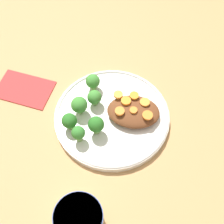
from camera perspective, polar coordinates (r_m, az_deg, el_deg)
name	(u,v)px	position (r m, az deg, el deg)	size (l,w,h in m)	color
ground_plane	(112,119)	(0.78, 0.00, -1.23)	(4.00, 4.00, 0.00)	tan
plate	(112,116)	(0.77, 0.00, -0.80)	(0.28, 0.28, 0.02)	silver
dip_bowl	(79,219)	(0.66, -6.06, -18.94)	(0.10, 0.10, 0.06)	silver
stew_mound	(133,112)	(0.76, 3.93, 0.06)	(0.13, 0.09, 0.03)	brown
broccoli_floret_0	(94,97)	(0.76, -3.23, 2.67)	(0.04, 0.04, 0.05)	#7FA85B
broccoli_floret_1	(96,125)	(0.72, -2.93, -2.36)	(0.04, 0.04, 0.05)	#759E51
broccoli_floret_2	(79,106)	(0.75, -6.03, 1.19)	(0.04, 0.04, 0.05)	#7FA85B
broccoli_floret_3	(69,121)	(0.73, -7.81, -1.68)	(0.04, 0.04, 0.05)	#759E51
broccoli_floret_4	(78,133)	(0.71, -6.17, -3.90)	(0.03, 0.03, 0.05)	#759E51
broccoli_floret_5	(93,82)	(0.79, -3.52, 5.55)	(0.04, 0.04, 0.05)	#759E51
carrot_slice_0	(134,96)	(0.76, 4.08, 3.00)	(0.02, 0.02, 0.01)	orange
carrot_slice_1	(126,101)	(0.75, 2.57, 2.04)	(0.02, 0.02, 0.01)	orange
carrot_slice_2	(120,111)	(0.73, 1.42, 0.16)	(0.02, 0.02, 0.01)	orange
carrot_slice_3	(148,115)	(0.73, 6.52, -0.60)	(0.03, 0.03, 0.00)	orange
carrot_slice_4	(133,111)	(0.74, 3.95, 0.27)	(0.02, 0.02, 0.00)	orange
carrot_slice_5	(145,102)	(0.75, 6.02, 1.81)	(0.02, 0.02, 0.00)	orange
carrot_slice_6	(118,95)	(0.76, 1.15, 3.18)	(0.02, 0.02, 0.01)	orange
napkin	(24,89)	(0.86, -15.74, 4.10)	(0.16, 0.12, 0.01)	#B73333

